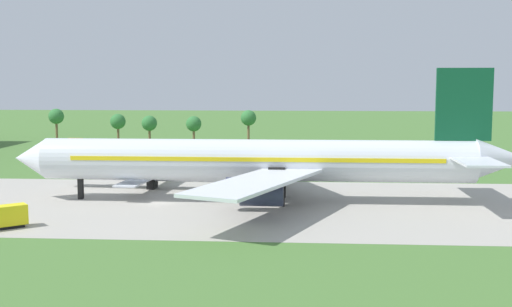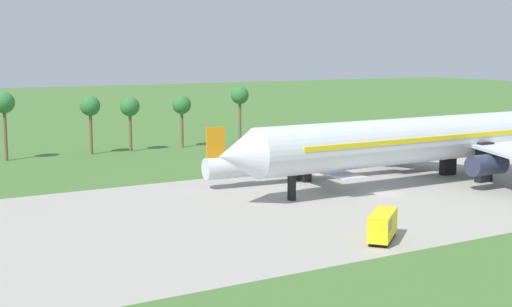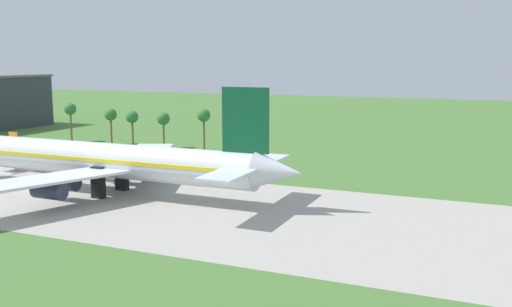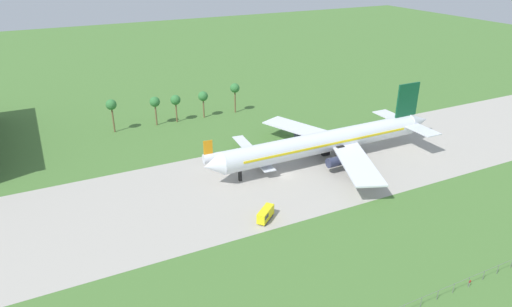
% 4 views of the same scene
% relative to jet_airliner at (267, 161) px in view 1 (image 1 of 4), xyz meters
% --- Properties ---
extents(ground_plane, '(600.00, 600.00, 0.00)m').
position_rel_jet_airliner_xyz_m(ground_plane, '(-16.24, -2.77, -6.23)').
color(ground_plane, '#477233').
extents(taxiway_strip, '(320.00, 44.00, 0.02)m').
position_rel_jet_airliner_xyz_m(taxiway_strip, '(-16.24, -2.77, -6.22)').
color(taxiway_strip, '#A8A399').
rests_on(taxiway_strip, ground_plane).
extents(jet_airliner, '(77.44, 55.53, 20.05)m').
position_rel_jet_airliner_xyz_m(jet_airliner, '(0.00, 0.00, 0.00)').
color(jet_airliner, silver).
rests_on(jet_airliner, ground_plane).
extents(regional_aircraft, '(30.24, 27.29, 8.42)m').
position_rel_jet_airliner_xyz_m(regional_aircraft, '(-20.18, 10.27, -3.46)').
color(regional_aircraft, silver).
rests_on(regional_aircraft, ground_plane).
extents(baggage_tug, '(5.89, 5.40, 2.87)m').
position_rel_jet_airliner_xyz_m(baggage_tug, '(-31.88, -20.57, -4.70)').
color(baggage_tug, black).
rests_on(baggage_tug, ground_plane).
extents(palm_tree_row, '(49.10, 3.60, 11.66)m').
position_rel_jet_airliner_xyz_m(palm_tree_row, '(-29.52, 51.86, 2.48)').
color(palm_tree_row, brown).
rests_on(palm_tree_row, ground_plane).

